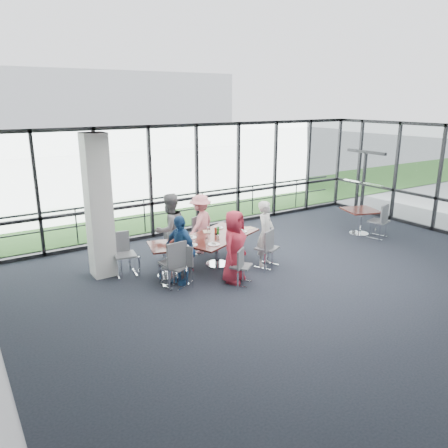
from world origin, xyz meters
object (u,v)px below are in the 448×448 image
diner_near_right (266,234)px  diner_far_left (170,230)px  chair_main_fr (197,236)px  side_table_left (169,250)px  chair_main_nr (267,248)px  structural_column (99,207)px  main_table (217,240)px  diner_near_left (234,246)px  side_table_right (361,213)px  chair_spare_lb (125,255)px  diner_far_right (201,224)px  chair_spare_la (173,263)px  chair_main_fl (168,246)px  chair_spare_r (379,221)px  diner_end (180,249)px  chair_main_nl (241,266)px  chair_main_end (176,267)px

diner_near_right → diner_far_left: 2.28m
chair_main_fr → side_table_left: bearing=11.0°
diner_far_left → chair_main_nr: 2.35m
structural_column → diner_far_left: bearing=-9.1°
structural_column → chair_main_fr: bearing=3.3°
main_table → diner_near_left: 1.06m
chair_main_nr → chair_main_fr: (-0.90, 1.79, -0.02)m
side_table_right → chair_spare_lb: size_ratio=1.19×
diner_far_left → diner_far_right: diner_far_left is taller
chair_spare_la → chair_spare_lb: 1.30m
structural_column → chair_main_fl: bearing=-4.6°
diner_near_left → diner_far_right: diner_near_left is taller
diner_near_left → chair_spare_r: 5.26m
diner_end → chair_spare_r: (6.26, -0.23, -0.26)m
diner_near_left → chair_main_nl: size_ratio=1.93×
structural_column → side_table_left: size_ratio=3.08×
diner_far_right → chair_main_fr: diner_far_right is taller
diner_end → chair_main_nr: (2.15, -0.29, -0.29)m
diner_near_right → chair_main_nl: bearing=176.2°
side_table_left → chair_spare_lb: (-0.80, 0.63, -0.16)m
side_table_left → diner_end: 0.45m
diner_near_left → diner_far_right: bearing=47.9°
diner_far_right → chair_spare_r: size_ratio=1.55×
chair_main_nr → chair_spare_lb: 3.30m
side_table_right → diner_near_left: (-5.09, -0.88, 0.16)m
chair_main_fr → chair_spare_la: bearing=18.8°
side_table_right → diner_far_right: diner_far_right is taller
chair_main_nl → chair_main_fr: chair_main_fr is taller
diner_end → side_table_right: bearing=77.4°
chair_main_fr → side_table_right: bearing=138.0°
chair_spare_r → structural_column: bearing=152.5°
side_table_left → diner_near_right: size_ratio=0.66×
diner_near_left → chair_spare_r: (5.24, 0.34, -0.30)m
main_table → side_table_left: bearing=158.0°
structural_column → main_table: 2.83m
diner_far_left → diner_far_right: (1.05, 0.37, -0.11)m
main_table → diner_end: (-1.22, -0.45, 0.12)m
chair_main_nl → chair_main_end: (-1.23, 0.66, 0.03)m
chair_main_fl → diner_end: bearing=44.3°
chair_main_fl → chair_main_fr: 0.99m
diner_near_left → diner_end: (-1.02, 0.57, -0.05)m
side_table_left → chair_main_nl: bearing=-48.1°
chair_spare_r → diner_end: bearing=162.2°
chair_main_nr → side_table_right: bearing=-17.2°
side_table_right → diner_far_left: diner_far_left is taller
diner_far_right → chair_spare_lb: size_ratio=1.61×
diner_near_left → diner_far_left: size_ratio=0.92×
chair_main_nr → main_table: bearing=115.5°
chair_main_end → chair_spare_r: chair_spare_r is taller
chair_spare_lb → chair_spare_r: 7.24m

